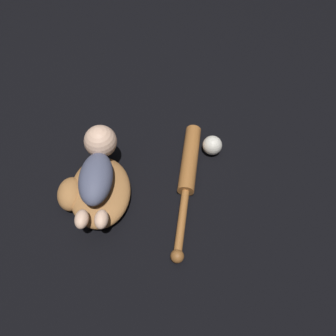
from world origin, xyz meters
The scene contains 5 objects.
ground_plane centered at (0.00, 0.00, 0.00)m, with size 6.00×6.00×0.00m, color black.
baseball_glove centered at (0.01, 0.00, 0.04)m, with size 0.33×0.29×0.08m.
baby_figure centered at (0.07, -0.01, 0.13)m, with size 0.38×0.13×0.12m.
baseball_bat centered at (0.13, -0.33, 0.03)m, with size 0.56×0.10×0.06m.
baseball centered at (0.25, -0.42, 0.04)m, with size 0.08×0.08×0.08m.
Camera 1 is at (-0.56, -0.29, 1.07)m, focal length 35.00 mm.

